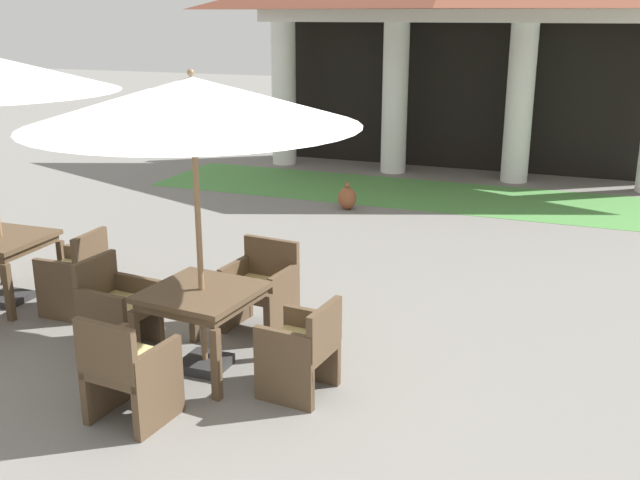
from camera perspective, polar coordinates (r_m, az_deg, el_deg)
The scene contains 11 objects.
ground_plane at distance 6.60m, azimuth -6.69°, elevation -10.90°, with size 60.00×60.00×0.00m, color gray.
lawn_strip at distance 13.26m, azimuth 8.55°, elevation 3.44°, with size 10.18×2.30×0.01m, color #519347.
patio_table_near_foreground at distance 6.63m, azimuth -9.04°, elevation -4.61°, with size 1.00×1.00×0.76m.
patio_umbrella_near_foreground at distance 6.22m, azimuth -9.78°, elevation 10.32°, with size 2.79×2.79×2.65m.
patio_chair_near_foreground_south at distance 6.02m, azimuth -14.52°, elevation -9.74°, with size 0.63×0.61×0.90m.
patio_chair_near_foreground_north at distance 7.49m, azimuth -4.51°, elevation -3.80°, with size 0.68×0.61×0.90m.
patio_chair_near_foreground_west at distance 7.33m, azimuth -15.34°, elevation -5.08°, with size 0.64×0.61×0.87m.
patio_chair_near_foreground_east at distance 6.25m, azimuth -1.40°, elevation -8.42°, with size 0.59×0.61×0.82m.
patio_table_mid_left at distance 8.81m, azimuth -23.25°, elevation -0.40°, with size 0.95×0.95×0.75m.
patio_chair_mid_left_east at distance 8.28m, azimuth -18.22°, elevation -2.61°, with size 0.57×0.57×0.91m.
terracotta_urn at distance 12.13m, azimuth 2.09°, elevation 3.24°, with size 0.30×0.30×0.45m.
Camera 1 is at (2.81, -5.12, 3.08)m, focal length 41.70 mm.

